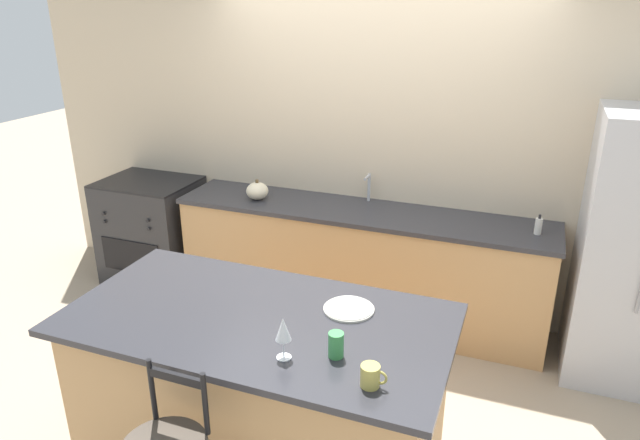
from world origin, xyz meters
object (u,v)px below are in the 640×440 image
wine_glass (283,330)px  soap_bottle (538,226)px  oven_range (153,230)px  coffee_mug (371,376)px  tumbler_cup (336,345)px  dinner_plate (349,309)px  pumpkin_decoration (257,191)px

wine_glass → soap_bottle: (1.00, 1.94, -0.11)m
oven_range → coffee_mug: coffee_mug is taller
tumbler_cup → soap_bottle: size_ratio=0.84×
oven_range → dinner_plate: 2.76m
wine_glass → pumpkin_decoration: bearing=119.8°
pumpkin_decoration → oven_range: bearing=178.3°
wine_glass → coffee_mug: (0.41, -0.05, -0.09)m
oven_range → dinner_plate: dinner_plate is taller
oven_range → wine_glass: size_ratio=4.65×
dinner_plate → soap_bottle: bearing=59.2°
dinner_plate → coffee_mug: 0.60m
oven_range → tumbler_cup: bearing=-37.8°
wine_glass → pumpkin_decoration: 2.19m
wine_glass → coffee_mug: wine_glass is taller
coffee_mug → oven_range: bearing=142.4°
coffee_mug → pumpkin_decoration: (-1.50, 1.95, -0.00)m
oven_range → tumbler_cup: 3.05m
coffee_mug → soap_bottle: size_ratio=0.81×
oven_range → soap_bottle: bearing=0.2°
coffee_mug → soap_bottle: (0.60, 1.99, -0.01)m
coffee_mug → pumpkin_decoration: bearing=127.5°
dinner_plate → pumpkin_decoration: pumpkin_decoration is taller
dinner_plate → wine_glass: (-0.14, -0.49, 0.13)m
tumbler_cup → dinner_plate: bearing=100.1°
coffee_mug → wine_glass: bearing=173.0°
oven_range → dinner_plate: bearing=-32.1°
coffee_mug → soap_bottle: soap_bottle is taller
oven_range → tumbler_cup: (2.37, -1.84, 0.52)m
wine_glass → pumpkin_decoration: wine_glass is taller
oven_range → pumpkin_decoration: 1.19m
dinner_plate → pumpkin_decoration: size_ratio=1.48×
oven_range → soap_bottle: (3.17, 0.01, 0.50)m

